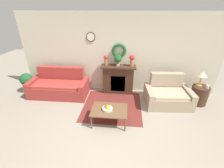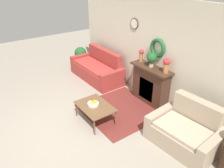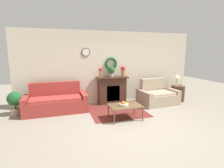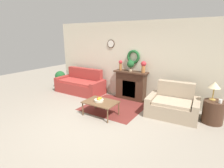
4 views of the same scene
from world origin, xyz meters
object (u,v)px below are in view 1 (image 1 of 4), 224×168
potted_plant_on_mantel (118,59)px  vase_on_mantel_left (106,59)px  side_table_by_loveseat (199,95)px  table_lamp (202,74)px  potted_plant_floor_by_couch (27,81)px  loveseat_right (167,95)px  fireplace (118,79)px  mug (207,87)px  couch_left (59,86)px  fruit_bowl (107,108)px  coffee_table (109,111)px  vase_on_mantel_right (132,60)px

potted_plant_on_mantel → vase_on_mantel_left: bearing=177.2°
side_table_by_loveseat → table_lamp: (-0.06, 0.05, 0.69)m
side_table_by_loveseat → potted_plant_floor_by_couch: size_ratio=0.82×
potted_plant_on_mantel → loveseat_right: bearing=-18.5°
fireplace → vase_on_mantel_left: size_ratio=3.41×
mug → fireplace: bearing=168.5°
vase_on_mantel_left → side_table_by_loveseat: bearing=-8.8°
table_lamp → potted_plant_floor_by_couch: bearing=179.3°
couch_left → loveseat_right: 3.66m
fruit_bowl → side_table_by_loveseat: bearing=23.6°
loveseat_right → potted_plant_on_mantel: bearing=157.2°
loveseat_right → side_table_by_loveseat: (1.00, 0.10, -0.00)m
couch_left → potted_plant_on_mantel: (2.02, 0.37, 0.94)m
side_table_by_loveseat → vase_on_mantel_left: bearing=171.2°
coffee_table → fruit_bowl: size_ratio=3.48×
mug → vase_on_mantel_right: (-2.29, 0.56, 0.60)m
table_lamp → fruit_bowl: bearing=-155.0°
table_lamp → vase_on_mantel_right: (-2.11, 0.42, 0.25)m
vase_on_mantel_left → vase_on_mantel_right: size_ratio=0.91×
loveseat_right → vase_on_mantel_right: bearing=149.9°
vase_on_mantel_right → potted_plant_on_mantel: size_ratio=1.01×
couch_left → potted_plant_on_mantel: size_ratio=5.24×
fireplace → loveseat_right: fireplace is taller
potted_plant_floor_by_couch → loveseat_right: bearing=-2.6°
couch_left → mug: bearing=-2.7°
side_table_by_loveseat → mug: mug is taller
vase_on_mantel_left → potted_plant_floor_by_couch: bearing=-172.9°
potted_plant_floor_by_couch → potted_plant_on_mantel: bearing=5.9°
fireplace → potted_plant_on_mantel: bearing=-150.4°
loveseat_right → coffee_table: loveseat_right is taller
side_table_by_loveseat → potted_plant_on_mantel: 2.85m
loveseat_right → fruit_bowl: 2.11m
fireplace → potted_plant_floor_by_couch: bearing=-173.9°
fireplace → vase_on_mantel_right: (0.44, 0.01, 0.73)m
fruit_bowl → potted_plant_floor_by_couch: (-3.07, 1.34, -0.03)m
vase_on_mantel_left → potted_plant_floor_by_couch: vase_on_mantel_left is taller
couch_left → table_lamp: 4.64m
loveseat_right → table_lamp: size_ratio=2.96×
coffee_table → table_lamp: (2.67, 1.25, 0.61)m
fruit_bowl → loveseat_right: bearing=32.1°
side_table_by_loveseat → couch_left: bearing=179.0°
fireplace → mug: size_ratio=12.71×
side_table_by_loveseat → vase_on_mantel_right: (-2.18, 0.47, 0.94)m
table_lamp → potted_plant_on_mantel: potted_plant_on_mantel is taller
loveseat_right → potted_plant_on_mantel: size_ratio=3.81×
coffee_table → potted_plant_floor_by_couch: bearing=157.1°
fireplace → fruit_bowl: size_ratio=4.44×
vase_on_mantel_right → fireplace: bearing=-179.3°
couch_left → potted_plant_floor_by_couch: size_ratio=2.70×
table_lamp → coffee_table: bearing=-154.9°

